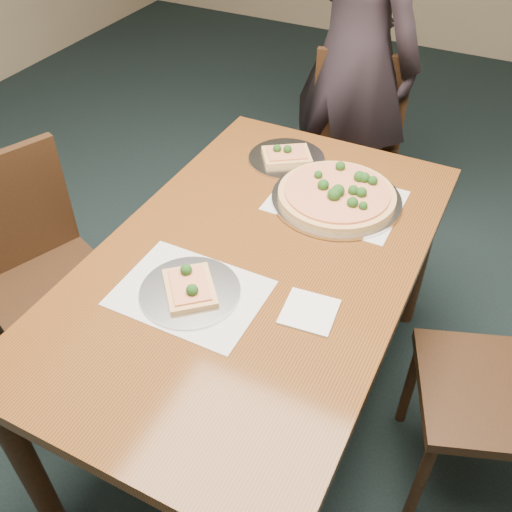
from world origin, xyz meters
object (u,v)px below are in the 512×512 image
at_px(chair_far, 352,146).
at_px(slice_plate_near, 190,289).
at_px(diner, 355,52).
at_px(dining_table, 256,278).
at_px(chair_left, 37,265).
at_px(slice_plate_far, 286,157).
at_px(pizza_pan, 337,195).

xyz_separation_m(chair_far, slice_plate_near, (-0.03, -1.34, 0.25)).
bearing_deg(chair_far, diner, 108.77).
distance_m(dining_table, chair_far, 1.13).
relative_size(dining_table, chair_left, 1.65).
distance_m(slice_plate_near, slice_plate_far, 0.75).
bearing_deg(pizza_pan, diner, 106.48).
relative_size(chair_far, slice_plate_far, 3.25).
distance_m(dining_table, slice_plate_far, 0.56).
bearing_deg(slice_plate_far, dining_table, -75.16).
height_order(chair_far, slice_plate_near, chair_far).
bearing_deg(chair_left, dining_table, -57.75).
relative_size(dining_table, pizza_pan, 3.47).
height_order(diner, pizza_pan, diner).
bearing_deg(slice_plate_near, dining_table, 66.96).
relative_size(pizza_pan, slice_plate_far, 1.54).
distance_m(chair_far, chair_left, 1.47).
relative_size(dining_table, chair_far, 1.65).
bearing_deg(dining_table, chair_left, -169.17).
distance_m(chair_left, slice_plate_far, 0.97).
relative_size(chair_left, slice_plate_far, 3.25).
xyz_separation_m(dining_table, chair_far, (-0.06, 1.12, -0.14)).
height_order(chair_far, slice_plate_far, chair_far).
distance_m(chair_far, slice_plate_far, 0.65).
bearing_deg(dining_table, slice_plate_near, -113.04).
xyz_separation_m(dining_table, slice_plate_far, (-0.14, 0.53, 0.10)).
relative_size(dining_table, diner, 0.84).
bearing_deg(diner, slice_plate_far, 110.42).
distance_m(dining_table, pizza_pan, 0.41).
bearing_deg(pizza_pan, chair_left, -150.05).
bearing_deg(diner, dining_table, 116.59).
xyz_separation_m(diner, pizza_pan, (0.26, -0.89, -0.12)).
bearing_deg(dining_table, chair_far, 93.28).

